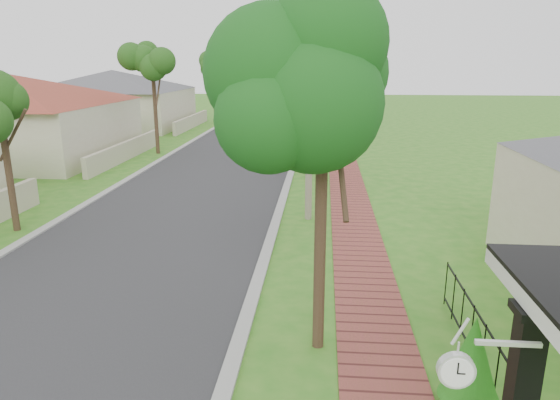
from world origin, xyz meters
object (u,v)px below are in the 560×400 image
at_px(near_tree, 324,92).
at_px(utility_pole, 310,84).
at_px(parked_car_red, 286,150).
at_px(parked_car_white, 274,135).
at_px(station_clock, 460,368).

relative_size(near_tree, utility_pole, 0.66).
relative_size(parked_car_red, near_tree, 0.69).
bearing_deg(utility_pole, parked_car_white, 99.90).
height_order(utility_pole, station_clock, utility_pole).
distance_m(parked_car_red, parked_car_white, 5.71).
distance_m(parked_car_white, station_clock, 27.34).
relative_size(parked_car_red, parked_car_white, 1.01).
xyz_separation_m(parked_car_white, station_clock, (4.69, -26.90, 1.29)).
relative_size(parked_car_white, near_tree, 0.68).
distance_m(parked_car_white, utility_pole, 16.19).
xyz_separation_m(near_tree, station_clock, (1.55, -3.48, -2.73)).
relative_size(parked_car_red, utility_pole, 0.46).
bearing_deg(station_clock, parked_car_red, 99.30).
bearing_deg(parked_car_white, station_clock, -73.71).
distance_m(utility_pole, station_clock, 11.85).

